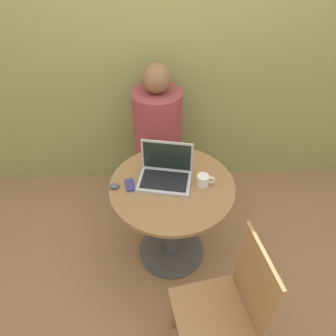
# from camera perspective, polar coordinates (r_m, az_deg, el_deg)

# --- Properties ---
(ground_plane) EXTENTS (12.00, 12.00, 0.00)m
(ground_plane) POSITION_cam_1_polar(r_m,az_deg,el_deg) (2.64, 0.58, -14.22)
(ground_plane) COLOR #9E704C
(back_wall) EXTENTS (7.00, 0.05, 2.60)m
(back_wall) POSITION_cam_1_polar(r_m,az_deg,el_deg) (2.58, -0.22, 21.33)
(back_wall) COLOR #939956
(back_wall) RESTS_ON ground_plane
(round_table) EXTENTS (0.81, 0.81, 0.72)m
(round_table) POSITION_cam_1_polar(r_m,az_deg,el_deg) (2.25, 0.66, -6.89)
(round_table) COLOR #4C4C51
(round_table) RESTS_ON ground_plane
(laptop) EXTENTS (0.37, 0.29, 0.25)m
(laptop) POSITION_cam_1_polar(r_m,az_deg,el_deg) (2.10, -0.47, -0.82)
(laptop) COLOR #B7B7BC
(laptop) RESTS_ON round_table
(cell_phone) EXTENTS (0.07, 0.11, 0.02)m
(cell_phone) POSITION_cam_1_polar(r_m,az_deg,el_deg) (2.09, -6.64, -2.99)
(cell_phone) COLOR navy
(cell_phone) RESTS_ON round_table
(computer_mouse) EXTENTS (0.07, 0.05, 0.03)m
(computer_mouse) POSITION_cam_1_polar(r_m,az_deg,el_deg) (2.09, -9.36, -3.13)
(computer_mouse) COLOR #4C4C51
(computer_mouse) RESTS_ON round_table
(coffee_cup) EXTENTS (0.12, 0.08, 0.08)m
(coffee_cup) POSITION_cam_1_polar(r_m,az_deg,el_deg) (2.08, 6.21, -2.14)
(coffee_cup) COLOR white
(coffee_cup) RESTS_ON round_table
(chair_empty) EXTENTS (0.47, 0.47, 0.95)m
(chair_empty) POSITION_cam_1_polar(r_m,az_deg,el_deg) (1.90, 10.23, -23.00)
(chair_empty) COLOR #9E7042
(chair_empty) RESTS_ON ground_plane
(person_seated) EXTENTS (0.38, 0.59, 1.23)m
(person_seated) POSITION_cam_1_polar(r_m,az_deg,el_deg) (2.78, -1.70, 4.35)
(person_seated) COLOR #4C4742
(person_seated) RESTS_ON ground_plane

